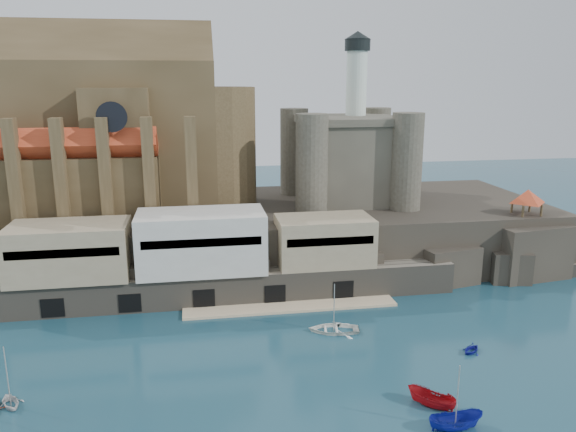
# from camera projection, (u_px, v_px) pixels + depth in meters

# --- Properties ---
(ground) EXTENTS (300.00, 300.00, 0.00)m
(ground) POSITION_uv_depth(u_px,v_px,m) (301.00, 373.00, 61.34)
(ground) COLOR #173C4B
(ground) RESTS_ON ground
(promontory) EXTENTS (100.00, 36.00, 10.00)m
(promontory) POSITION_uv_depth(u_px,v_px,m) (257.00, 234.00, 97.83)
(promontory) COLOR black
(promontory) RESTS_ON ground
(quay) EXTENTS (70.00, 12.00, 13.05)m
(quay) POSITION_uv_depth(u_px,v_px,m) (201.00, 260.00, 80.34)
(quay) COLOR #6B6356
(quay) RESTS_ON ground
(church) EXTENTS (47.00, 25.93, 30.51)m
(church) POSITION_uv_depth(u_px,v_px,m) (110.00, 136.00, 92.24)
(church) COLOR #493922
(church) RESTS_ON promontory
(castle_keep) EXTENTS (21.20, 21.20, 29.30)m
(castle_keep) POSITION_uv_depth(u_px,v_px,m) (347.00, 155.00, 98.91)
(castle_keep) COLOR #474438
(castle_keep) RESTS_ON promontory
(rock_outcrop) EXTENTS (14.50, 10.50, 8.70)m
(rock_outcrop) POSITION_uv_depth(u_px,v_px,m) (523.00, 250.00, 91.91)
(rock_outcrop) COLOR black
(rock_outcrop) RESTS_ON ground
(pavilion) EXTENTS (6.40, 6.40, 5.40)m
(pavilion) POSITION_uv_depth(u_px,v_px,m) (528.00, 198.00, 89.99)
(pavilion) COLOR #493922
(pavilion) RESTS_ON rock_outcrop
(boat_2) EXTENTS (2.02, 1.97, 5.18)m
(boat_2) POSITION_uv_depth(u_px,v_px,m) (455.00, 429.00, 51.63)
(boat_2) COLOR #141F95
(boat_2) RESTS_ON ground
(boat_4) EXTENTS (3.47, 3.07, 3.43)m
(boat_4) POSITION_uv_depth(u_px,v_px,m) (11.00, 406.00, 55.15)
(boat_4) COLOR silver
(boat_4) RESTS_ON ground
(boat_5) EXTENTS (2.67, 2.66, 4.95)m
(boat_5) POSITION_uv_depth(u_px,v_px,m) (431.00, 406.00, 55.21)
(boat_5) COLOR #A10E15
(boat_5) RESTS_ON ground
(boat_6) EXTENTS (2.13, 4.75, 6.42)m
(boat_6) POSITION_uv_depth(u_px,v_px,m) (334.00, 331.00, 71.53)
(boat_6) COLOR white
(boat_6) RESTS_ON ground
(boat_7) EXTENTS (2.68, 2.93, 2.90)m
(boat_7) POSITION_uv_depth(u_px,v_px,m) (471.00, 352.00, 66.04)
(boat_7) COLOR #151894
(boat_7) RESTS_ON ground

